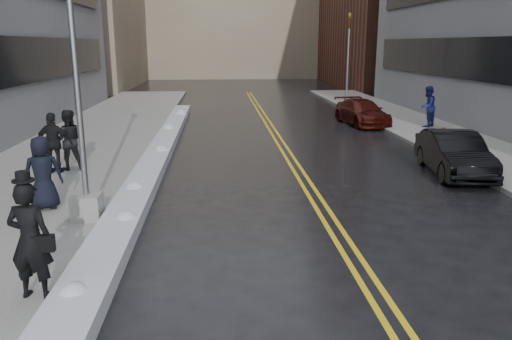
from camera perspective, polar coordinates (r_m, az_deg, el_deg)
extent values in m
plane|color=black|center=(10.38, -3.13, -9.60)|extent=(160.00, 160.00, 0.00)
cube|color=gray|center=(20.70, -19.88, 1.90)|extent=(5.50, 50.00, 0.15)
cube|color=gray|center=(22.36, 22.84, 2.50)|extent=(4.00, 50.00, 0.15)
cube|color=gold|center=(20.10, 2.97, 2.18)|extent=(0.12, 50.00, 0.01)
cube|color=gold|center=(20.14, 3.82, 2.20)|extent=(0.12, 50.00, 0.01)
cube|color=silver|center=(18.10, -11.46, 1.11)|extent=(0.90, 30.00, 0.34)
cube|color=gray|center=(12.49, -18.71, -3.97)|extent=(0.65, 0.65, 0.60)
cylinder|color=gray|center=(11.92, -20.19, 13.68)|extent=(0.14, 0.14, 7.00)
cylinder|color=maroon|center=(21.86, 20.59, 3.46)|extent=(0.24, 0.24, 0.60)
sphere|color=maroon|center=(21.81, 20.66, 4.23)|extent=(0.26, 0.26, 0.26)
cylinder|color=maroon|center=(21.85, 20.60, 3.59)|extent=(0.25, 0.10, 0.10)
cylinder|color=gray|center=(34.63, 10.41, 11.45)|extent=(0.14, 0.14, 5.00)
imported|color=#594C0C|center=(34.63, 10.64, 16.41)|extent=(0.16, 0.20, 1.00)
imported|color=black|center=(8.83, -24.39, -7.35)|extent=(0.78, 0.57, 1.97)
imported|color=black|center=(17.47, -20.65, 3.25)|extent=(1.08, 0.91, 1.98)
imported|color=black|center=(13.48, -23.19, -0.29)|extent=(1.02, 0.79, 1.86)
imported|color=black|center=(17.12, -22.11, 2.86)|extent=(1.16, 0.51, 1.95)
imported|color=navy|center=(26.43, 19.00, 6.88)|extent=(1.24, 1.23, 2.02)
imported|color=black|center=(17.54, 21.70, 1.75)|extent=(2.03, 4.44, 1.41)
imported|color=#360C08|center=(27.32, 12.02, 6.48)|extent=(2.35, 4.71, 1.31)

